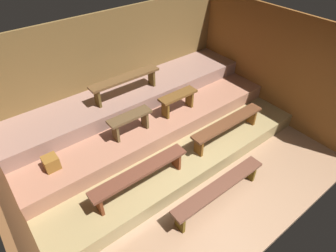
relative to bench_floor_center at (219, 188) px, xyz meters
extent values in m
cube|color=#936F53|center=(0.05, 1.34, -0.39)|extent=(6.49, 4.87, 0.08)
cube|color=brown|center=(0.05, 3.41, 0.89)|extent=(6.49, 0.06, 2.49)
cube|color=brown|center=(-2.83, 1.34, 0.89)|extent=(0.06, 4.87, 2.49)
cube|color=brown|center=(2.92, 1.34, 0.89)|extent=(0.06, 4.87, 2.49)
cube|color=#8F7C50|center=(0.05, 1.92, -0.20)|extent=(5.69, 2.92, 0.31)
cube|color=#9C6750|center=(0.05, 2.40, 0.11)|extent=(5.69, 1.96, 0.31)
cube|color=#8C685B|center=(0.05, 2.83, 0.43)|extent=(5.69, 1.10, 0.31)
cube|color=brown|center=(0.00, 0.00, 0.05)|extent=(1.98, 0.26, 0.05)
cube|color=#564213|center=(-0.87, 0.00, -0.16)|extent=(0.05, 0.21, 0.38)
cube|color=#564213|center=(0.87, 0.00, -0.16)|extent=(0.05, 0.21, 0.38)
cube|color=brown|center=(-1.02, 0.88, 0.36)|extent=(1.81, 0.26, 0.05)
cube|color=brown|center=(-1.80, 0.88, 0.15)|extent=(0.05, 0.21, 0.38)
cube|color=brown|center=(-0.23, 0.88, 0.15)|extent=(0.05, 0.21, 0.38)
cube|color=#57321D|center=(1.11, 0.88, 0.36)|extent=(1.81, 0.26, 0.05)
cube|color=brown|center=(0.32, 0.88, 0.15)|extent=(0.05, 0.21, 0.38)
cube|color=brown|center=(1.89, 0.88, 0.15)|extent=(0.05, 0.21, 0.38)
cube|color=brown|center=(-0.55, 1.90, 0.67)|extent=(0.87, 0.26, 0.05)
cube|color=brown|center=(-0.88, 1.90, 0.46)|extent=(0.05, 0.21, 0.38)
cube|color=brown|center=(-0.21, 1.90, 0.46)|extent=(0.05, 0.21, 0.38)
cube|color=brown|center=(0.64, 1.90, 0.67)|extent=(0.87, 0.26, 0.05)
cube|color=brown|center=(0.31, 1.90, 0.46)|extent=(0.05, 0.21, 0.38)
cube|color=brown|center=(0.97, 1.90, 0.46)|extent=(0.05, 0.21, 0.38)
cube|color=brown|center=(-0.12, 2.71, 0.98)|extent=(1.56, 0.26, 0.05)
cube|color=#503C1A|center=(-0.78, 2.71, 0.77)|extent=(0.05, 0.21, 0.38)
cube|color=#503C1A|center=(0.54, 2.71, 0.77)|extent=(0.05, 0.21, 0.38)
cube|color=brown|center=(-2.10, 1.94, 0.39)|extent=(0.24, 0.24, 0.24)
camera|label=1|loc=(-2.60, -1.90, 3.90)|focal=30.40mm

